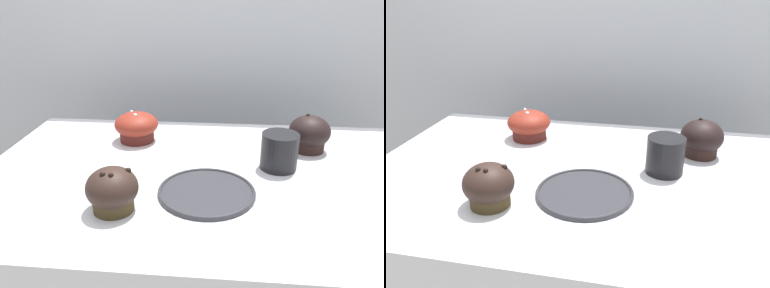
# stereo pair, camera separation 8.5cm
# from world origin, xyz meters

# --- Properties ---
(wall_back) EXTENTS (3.20, 0.10, 1.80)m
(wall_back) POSITION_xyz_m (0.00, 0.60, 0.90)
(wall_back) COLOR #B2B7BC
(wall_back) RESTS_ON ground
(muffin_front_center) EXTENTS (0.11, 0.11, 0.08)m
(muffin_front_center) POSITION_xyz_m (-0.19, 0.17, 1.00)
(muffin_front_center) COLOR #4E1B16
(muffin_front_center) RESTS_ON display_counter
(muffin_back_left) EXTENTS (0.10, 0.10, 0.08)m
(muffin_back_left) POSITION_xyz_m (-0.16, -0.16, 1.00)
(muffin_back_left) COLOR #3C2F18
(muffin_back_left) RESTS_ON display_counter
(muffin_back_right) EXTENTS (0.10, 0.10, 0.09)m
(muffin_back_right) POSITION_xyz_m (0.24, 0.15, 1.00)
(muffin_back_right) COLOR black
(muffin_back_right) RESTS_ON display_counter
(coffee_cup) EXTENTS (0.08, 0.12, 0.08)m
(coffee_cup) POSITION_xyz_m (0.16, 0.04, 1.00)
(coffee_cup) COLOR black
(coffee_cup) RESTS_ON display_counter
(serving_plate) EXTENTS (0.19, 0.19, 0.01)m
(serving_plate) POSITION_xyz_m (0.01, -0.09, 0.96)
(serving_plate) COLOR #2D2D33
(serving_plate) RESTS_ON display_counter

